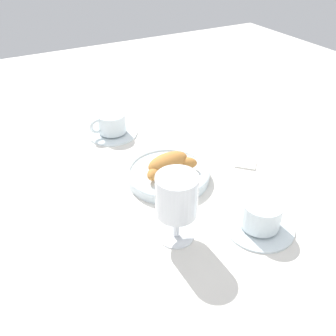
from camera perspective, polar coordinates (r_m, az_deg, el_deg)
The scene contains 7 objects.
ground_plane at distance 0.83m, azimuth 1.99°, elevation -1.66°, with size 2.20×2.20×0.00m, color silver.
pastry_plate at distance 0.82m, azimuth 0.00°, elevation -0.95°, with size 0.19×0.19×0.02m.
croissant_large at distance 0.80m, azimuth 0.12°, elevation 0.70°, with size 0.14×0.07×0.04m.
coffee_cup_near at distance 1.01m, azimuth -8.94°, elevation 6.64°, with size 0.14×0.14×0.06m.
coffee_cup_far at distance 0.72m, azimuth 14.50°, elevation -7.55°, with size 0.14×0.14×0.06m.
juice_glass_left at distance 0.63m, azimuth 1.40°, elevation -4.97°, with size 0.08×0.08×0.14m.
sugar_packet at distance 0.90m, azimuth 12.20°, elevation 0.66°, with size 0.05×0.03×0.01m, color white.
Camera 1 is at (0.34, 0.57, 0.50)m, focal length 38.31 mm.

